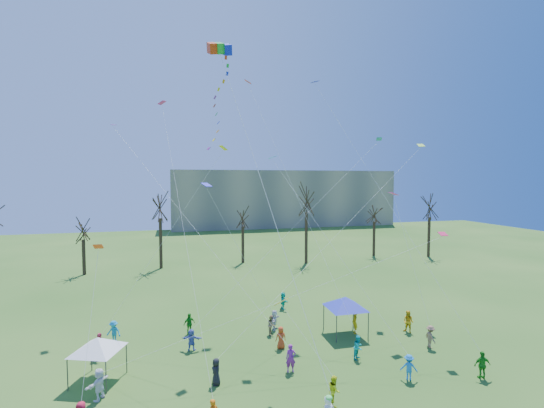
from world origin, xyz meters
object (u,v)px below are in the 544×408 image
object	(u,v)px
big_box_kite	(222,104)
canopy_tent_blue	(346,303)
distant_building	(283,198)
canopy_tent_white	(98,344)

from	to	relation	value
big_box_kite	canopy_tent_blue	world-z (taller)	big_box_kite
distant_building	canopy_tent_white	size ratio (longest dim) A/B	17.25
distant_building	canopy_tent_blue	bearing A→B (deg)	-102.52
canopy_tent_white	canopy_tent_blue	size ratio (longest dim) A/B	0.84
distant_building	canopy_tent_white	world-z (taller)	distant_building
distant_building	canopy_tent_white	distance (m)	82.79
canopy_tent_white	canopy_tent_blue	xyz separation A→B (m)	(18.03, 2.70, 0.25)
canopy_tent_blue	canopy_tent_white	bearing A→B (deg)	-171.47
canopy_tent_white	canopy_tent_blue	distance (m)	18.23
distant_building	big_box_kite	distance (m)	80.08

